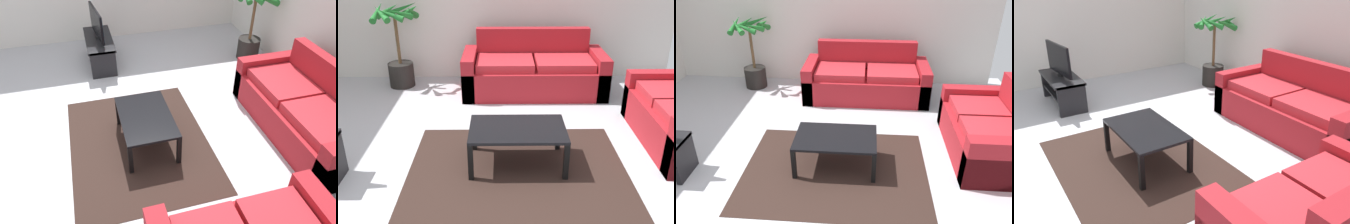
{
  "view_description": "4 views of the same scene",
  "coord_description": "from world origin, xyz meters",
  "views": [
    {
      "loc": [
        3.41,
        -0.3,
        2.81
      ],
      "look_at": [
        0.58,
        0.49,
        0.58
      ],
      "focal_mm": 34.76,
      "sensor_mm": 36.0,
      "label": 1
    },
    {
      "loc": [
        0.21,
        -3.04,
        2.14
      ],
      "look_at": [
        0.25,
        0.64,
        0.42
      ],
      "focal_mm": 40.0,
      "sensor_mm": 36.0,
      "label": 2
    },
    {
      "loc": [
        0.72,
        -2.97,
        2.52
      ],
      "look_at": [
        0.43,
        0.7,
        0.52
      ],
      "focal_mm": 35.01,
      "sensor_mm": 36.0,
      "label": 3
    },
    {
      "loc": [
        3.35,
        -1.17,
        2.03
      ],
      "look_at": [
        0.27,
        0.82,
        0.44
      ],
      "focal_mm": 35.88,
      "sensor_mm": 36.0,
      "label": 4
    }
  ],
  "objects": [
    {
      "name": "ground_plane",
      "position": [
        0.0,
        0.0,
        0.0
      ],
      "size": [
        6.6,
        6.6,
        0.0
      ],
      "primitive_type": "plane",
      "color": "#B2B2B7"
    },
    {
      "name": "couch_main",
      "position": [
        0.68,
        2.28,
        0.3
      ],
      "size": [
        2.08,
        0.9,
        0.9
      ],
      "color": "maroon",
      "rests_on": "ground"
    },
    {
      "name": "coffee_table",
      "position": [
        0.36,
        0.28,
        0.36
      ],
      "size": [
        0.97,
        0.62,
        0.42
      ],
      "color": "black",
      "rests_on": "ground"
    },
    {
      "name": "area_rug",
      "position": [
        0.36,
        0.18,
        0.0
      ],
      "size": [
        2.2,
        1.7,
        0.01
      ],
      "primitive_type": "cube",
      "color": "black",
      "rests_on": "ground"
    },
    {
      "name": "potted_palm",
      "position": [
        -1.36,
        2.56,
        0.57
      ],
      "size": [
        0.72,
        0.71,
        1.3
      ],
      "color": "black",
      "rests_on": "ground"
    }
  ]
}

